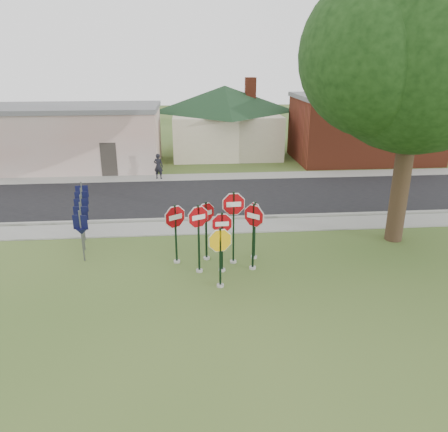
{
  "coord_description": "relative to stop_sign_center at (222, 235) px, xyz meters",
  "views": [
    {
      "loc": [
        -1.04,
        -12.77,
        7.19
      ],
      "look_at": [
        0.23,
        2.0,
        1.81
      ],
      "focal_mm": 35.0,
      "sensor_mm": 36.0,
      "label": 1
    }
  ],
  "objects": [
    {
      "name": "pedestrian",
      "position": [
        -2.93,
        12.83,
        -0.55
      ],
      "size": [
        0.67,
        0.53,
        1.59
      ],
      "primitive_type": "imported",
      "rotation": [
        0.0,
        0.0,
        2.85
      ],
      "color": "black",
      "rests_on": "sidewalk_far"
    },
    {
      "name": "bg_tree_right",
      "position": [
        21.91,
        24.77,
        4.17
      ],
      "size": [
        5.6,
        5.6,
        8.4
      ],
      "color": "#2E2014",
      "rests_on": "ground"
    },
    {
      "name": "stop_sign_back_right",
      "position": [
        0.47,
        0.64,
        0.42
      ],
      "size": [
        1.14,
        0.24,
        2.87
      ],
      "color": "#9D9B93",
      "rests_on": "ground"
    },
    {
      "name": "building_brick",
      "position": [
        11.91,
        17.27,
        1.0
      ],
      "size": [
        10.2,
        6.2,
        4.75
      ],
      "color": "maroon",
      "rests_on": "ground"
    },
    {
      "name": "route_sign_row",
      "position": [
        -5.49,
        3.27,
        -0.18
      ],
      "size": [
        1.43,
        4.63,
        2.0
      ],
      "color": "#59595E",
      "rests_on": "ground"
    },
    {
      "name": "road",
      "position": [
        -0.09,
        8.77,
        -1.39
      ],
      "size": [
        60.0,
        7.0,
        0.04
      ],
      "primitive_type": "cube",
      "color": "black",
      "rests_on": "ground"
    },
    {
      "name": "curb",
      "position": [
        -0.09,
        5.27,
        -1.34
      ],
      "size": [
        60.0,
        0.2,
        0.14
      ],
      "primitive_type": "cube",
      "color": "gray",
      "rests_on": "ground"
    },
    {
      "name": "stop_sign_far_right",
      "position": [
        1.3,
        0.96,
        0.05
      ],
      "size": [
        0.49,
        1.01,
        2.37
      ],
      "color": "#9D9B93",
      "rests_on": "ground"
    },
    {
      "name": "stop_sign_center",
      "position": [
        0.0,
        0.0,
        0.0
      ],
      "size": [
        1.01,
        0.24,
        2.32
      ],
      "color": "#9D9B93",
      "rests_on": "ground"
    },
    {
      "name": "sidewalk_far",
      "position": [
        -0.09,
        13.07,
        -1.38
      ],
      "size": [
        60.0,
        1.6,
        0.06
      ],
      "primitive_type": "cube",
      "color": "gray",
      "rests_on": "ground"
    },
    {
      "name": "stop_sign_right",
      "position": [
        1.12,
        0.08,
        0.22
      ],
      "size": [
        0.84,
        0.76,
        2.6
      ],
      "color": "#9D9B93",
      "rests_on": "ground"
    },
    {
      "name": "sidewalk_near",
      "position": [
        -0.09,
        4.27,
        -1.38
      ],
      "size": [
        60.0,
        1.6,
        0.06
      ],
      "primitive_type": "cube",
      "color": "gray",
      "rests_on": "ground"
    },
    {
      "name": "building_house",
      "position": [
        1.91,
        20.77,
        2.24
      ],
      "size": [
        11.6,
        11.6,
        6.2
      ],
      "color": "beige",
      "rests_on": "ground"
    },
    {
      "name": "oak_tree",
      "position": [
        7.41,
        2.27,
        6.17
      ],
      "size": [
        11.38,
        10.78,
        11.47
      ],
      "color": "#2E2014",
      "rests_on": "ground"
    },
    {
      "name": "stop_sign_back_left",
      "position": [
        -0.51,
        1.04,
        0.05
      ],
      "size": [
        0.89,
        0.6,
        2.38
      ],
      "color": "#9D9B93",
      "rests_on": "ground"
    },
    {
      "name": "stop_sign_far_left",
      "position": [
        -1.63,
        0.84,
        0.06
      ],
      "size": [
        0.98,
        0.63,
        2.38
      ],
      "color": "#9D9B93",
      "rests_on": "ground"
    },
    {
      "name": "ground",
      "position": [
        -0.09,
        -1.23,
        -1.41
      ],
      "size": [
        120.0,
        120.0,
        0.0
      ],
      "primitive_type": "plane",
      "color": "#37531F",
      "rests_on": "ground"
    },
    {
      "name": "stop_sign_left",
      "position": [
        -0.81,
        0.02,
        0.22
      ],
      "size": [
        0.97,
        0.49,
        2.61
      ],
      "color": "#9D9B93",
      "rests_on": "ground"
    },
    {
      "name": "stop_sign_yellow",
      "position": [
        -0.15,
        -1.13,
        -0.09
      ],
      "size": [
        1.07,
        0.25,
        2.21
      ],
      "color": "#9D9B93",
      "rests_on": "ground"
    },
    {
      "name": "building_stucco",
      "position": [
        -9.09,
        16.77,
        0.74
      ],
      "size": [
        12.2,
        6.2,
        4.2
      ],
      "color": "beige",
      "rests_on": "ground"
    }
  ]
}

